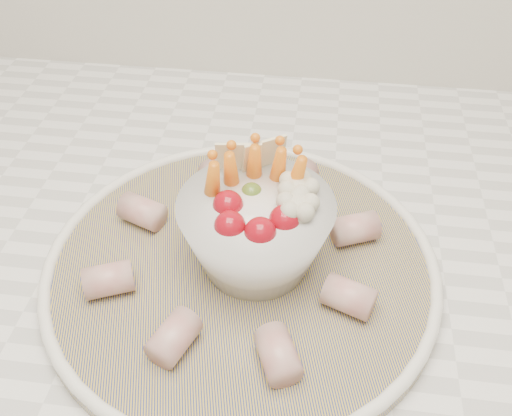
# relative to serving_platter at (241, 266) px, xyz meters

# --- Properties ---
(serving_platter) EXTENTS (0.47, 0.47, 0.02)m
(serving_platter) POSITION_rel_serving_platter_xyz_m (0.00, 0.00, 0.00)
(serving_platter) COLOR navy
(serving_platter) RESTS_ON kitchen_counter
(veggie_bowl) EXTENTS (0.15, 0.15, 0.12)m
(veggie_bowl) POSITION_rel_serving_platter_xyz_m (0.01, 0.01, 0.05)
(veggie_bowl) COLOR silver
(veggie_bowl) RESTS_ON serving_platter
(cured_meat_rolls) EXTENTS (0.28, 0.28, 0.03)m
(cured_meat_rolls) POSITION_rel_serving_platter_xyz_m (-0.00, 0.00, 0.02)
(cured_meat_rolls) COLOR #AF5350
(cured_meat_rolls) RESTS_ON serving_platter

